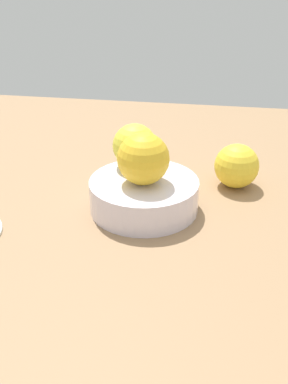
{
  "coord_description": "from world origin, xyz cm",
  "views": [
    {
      "loc": [
        -9.97,
        60.09,
        35.45
      ],
      "look_at": [
        0.0,
        0.0,
        2.9
      ],
      "focal_mm": 42.58,
      "sensor_mm": 36.0,
      "label": 1
    }
  ],
  "objects_px": {
    "orange_in_bowl_1": "(135,146)",
    "orange_loose_0": "(237,166)",
    "orange_in_bowl_0": "(145,159)",
    "fruit_bowl": "(144,195)"
  },
  "relations": [
    {
      "from": "orange_in_bowl_0",
      "to": "orange_in_bowl_1",
      "type": "height_order",
      "value": "orange_in_bowl_0"
    },
    {
      "from": "orange_in_bowl_1",
      "to": "orange_loose_0",
      "type": "bearing_deg",
      "value": -162.2
    },
    {
      "from": "orange_in_bowl_0",
      "to": "orange_loose_0",
      "type": "bearing_deg",
      "value": -142.0
    },
    {
      "from": "fruit_bowl",
      "to": "orange_in_bowl_1",
      "type": "relative_size",
      "value": 2.38
    },
    {
      "from": "orange_in_bowl_0",
      "to": "orange_loose_0",
      "type": "height_order",
      "value": "orange_in_bowl_0"
    },
    {
      "from": "orange_loose_0",
      "to": "orange_in_bowl_0",
      "type": "bearing_deg",
      "value": 38.0
    },
    {
      "from": "fruit_bowl",
      "to": "orange_loose_0",
      "type": "xyz_separation_m",
      "value": [
        -0.14,
        -0.1,
        0.01
      ]
    },
    {
      "from": "orange_in_bowl_0",
      "to": "orange_loose_0",
      "type": "xyz_separation_m",
      "value": [
        -0.14,
        -0.11,
        -0.05
      ]
    },
    {
      "from": "fruit_bowl",
      "to": "orange_in_bowl_1",
      "type": "distance_m",
      "value": 0.08
    },
    {
      "from": "fruit_bowl",
      "to": "orange_in_bowl_1",
      "type": "height_order",
      "value": "orange_in_bowl_1"
    }
  ]
}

